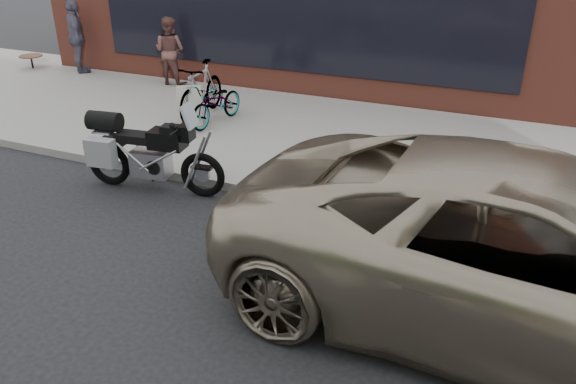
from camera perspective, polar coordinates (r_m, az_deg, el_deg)
ground at (r=5.74m, az=-17.87°, el=-17.95°), size 120.00×120.00×0.00m
near_sidewalk at (r=11.05m, az=5.76°, el=5.82°), size 44.00×6.00×0.15m
motorcycle at (r=8.93m, az=-14.50°, el=3.94°), size 2.32×0.95×1.47m
minivan at (r=6.11m, az=24.20°, el=-5.71°), size 6.58×3.30×1.79m
bicycle_front at (r=11.38m, az=-7.23°, el=8.95°), size 0.71×1.63×0.83m
bicycle_rear at (r=11.78m, az=-8.82°, el=10.20°), size 0.68×1.91×1.12m
sandwich_sign at (r=11.44m, az=-9.95°, el=8.73°), size 0.64×0.63×0.78m
cafe_table at (r=17.28m, az=-24.67°, el=12.41°), size 0.61×0.61×0.35m
cafe_patron_left at (r=14.38m, az=-11.91°, el=13.86°), size 0.79×0.62×1.63m
cafe_patron_right at (r=16.17m, az=-20.71°, el=14.54°), size 1.12×1.08×1.87m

